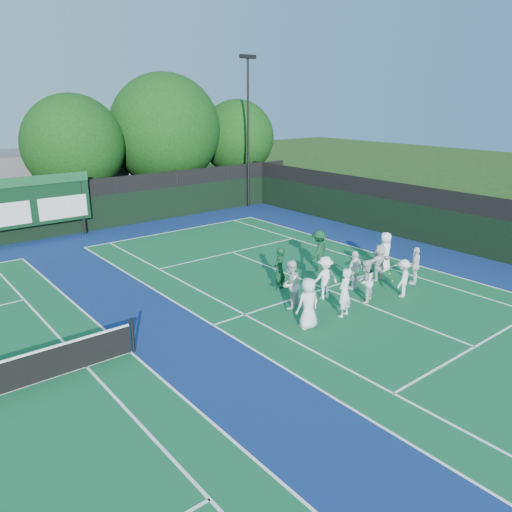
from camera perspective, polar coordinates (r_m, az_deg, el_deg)
ground at (r=19.89m, az=9.99°, el=-4.52°), size 120.00×120.00×0.00m
court_apron at (r=16.97m, az=-6.39°, el=-8.35°), size 34.00×32.00×0.01m
near_court at (r=20.50m, az=7.90°, el=-3.70°), size 11.05×23.85×0.01m
back_fence at (r=29.74m, az=-22.31°, el=4.55°), size 34.00×0.08×3.00m
divider_fence_right at (r=27.13m, az=21.29°, el=3.51°), size 0.08×32.00×3.00m
scoreboard at (r=28.93m, az=-24.17°, el=5.69°), size 6.00×0.21×3.55m
clubhouse at (r=38.33m, az=-20.28°, el=8.42°), size 18.00×6.00×4.00m
light_pole_right at (r=35.10m, az=-0.91°, el=15.80°), size 1.20×0.30×10.12m
tree_c at (r=33.55m, az=-19.90°, el=11.60°), size 6.18×6.18×7.74m
tree_d at (r=36.11m, az=-10.19°, el=13.72°), size 7.60×7.60×9.12m
tree_e at (r=39.51m, az=-2.05°, el=13.21°), size 5.64×5.64×7.36m
tennis_ball_0 at (r=19.01m, az=10.32°, el=-5.49°), size 0.07×0.07×0.07m
tennis_ball_1 at (r=22.69m, az=15.00°, el=-1.96°), size 0.07×0.07×0.07m
tennis_ball_2 at (r=21.83m, az=15.31°, el=-2.77°), size 0.07×0.07×0.07m
tennis_ball_4 at (r=22.67m, az=2.62°, el=-1.38°), size 0.07×0.07×0.07m
player_front_0 at (r=16.74m, az=5.99°, el=-5.41°), size 0.91×0.64×1.76m
player_front_1 at (r=17.79m, az=10.07°, el=-4.15°), size 0.74×0.58×1.78m
player_front_2 at (r=19.18m, az=12.38°, el=-2.86°), size 0.99×0.90×1.65m
player_front_3 at (r=20.11m, az=16.44°, el=-2.45°), size 1.11×0.86×1.50m
player_front_4 at (r=21.63m, az=17.75°, el=-1.04°), size 1.01×0.74×1.59m
player_back_0 at (r=18.26m, az=3.94°, el=-3.26°), size 1.05×0.92×1.82m
player_back_1 at (r=19.25m, az=7.86°, el=-2.48°), size 1.23×0.92×1.69m
player_back_2 at (r=20.40m, az=11.21°, el=-1.59°), size 0.98×0.48×1.62m
player_back_3 at (r=21.66m, az=13.89°, el=-0.70°), size 1.50×0.63×1.57m
player_back_4 at (r=22.88m, az=14.54°, el=0.48°), size 1.01×0.84×1.77m
coach_left at (r=19.92m, az=2.69°, el=-1.48°), size 0.77×0.66×1.78m
coach_right at (r=22.16m, az=7.18°, el=0.55°), size 1.41×1.13×1.91m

